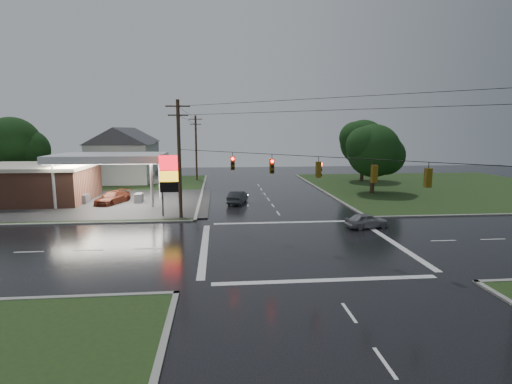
{
  "coord_description": "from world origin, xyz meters",
  "views": [
    {
      "loc": [
        -5.89,
        -27.8,
        8.39
      ],
      "look_at": [
        -2.72,
        5.94,
        3.0
      ],
      "focal_mm": 28.0,
      "sensor_mm": 36.0,
      "label": 1
    }
  ],
  "objects": [
    {
      "name": "tree_ne_near",
      "position": [
        14.14,
        21.99,
        5.56
      ],
      "size": [
        7.99,
        6.8,
        8.98
      ],
      "color": "black",
      "rests_on": "ground"
    },
    {
      "name": "traffic_signals",
      "position": [
        0.02,
        -0.02,
        6.48
      ],
      "size": [
        26.87,
        26.87,
        1.47
      ],
      "color": "black",
      "rests_on": "ground"
    },
    {
      "name": "tree_ne_far",
      "position": [
        17.15,
        33.99,
        6.18
      ],
      "size": [
        8.46,
        7.2,
        9.8
      ],
      "color": "black",
      "rests_on": "ground"
    },
    {
      "name": "pylon_sign",
      "position": [
        -10.5,
        10.5,
        4.01
      ],
      "size": [
        2.0,
        0.35,
        6.0
      ],
      "color": "#59595E",
      "rests_on": "ground"
    },
    {
      "name": "ground",
      "position": [
        0.0,
        0.0,
        0.0
      ],
      "size": [
        120.0,
        120.0,
        0.0
      ],
      "primitive_type": "plane",
      "color": "black",
      "rests_on": "ground"
    },
    {
      "name": "car_pump",
      "position": [
        -17.83,
        17.69,
        0.72
      ],
      "size": [
        3.71,
        5.34,
        1.44
      ],
      "primitive_type": "imported",
      "rotation": [
        0.0,
        0.0,
        -0.38
      ],
      "color": "#501E12",
      "rests_on": "ground"
    },
    {
      "name": "grass_nw",
      "position": [
        -26.0,
        26.0,
        0.04
      ],
      "size": [
        36.0,
        36.0,
        0.08
      ],
      "primitive_type": "cube",
      "color": "#213316",
      "rests_on": "ground"
    },
    {
      "name": "grass_ne",
      "position": [
        26.0,
        26.0,
        0.04
      ],
      "size": [
        36.0,
        36.0,
        0.08
      ],
      "primitive_type": "cube",
      "color": "#213316",
      "rests_on": "ground"
    },
    {
      "name": "tree_nw_behind",
      "position": [
        -33.84,
        29.99,
        6.18
      ],
      "size": [
        8.93,
        7.6,
        10.0
      ],
      "color": "black",
      "rests_on": "ground"
    },
    {
      "name": "car_north",
      "position": [
        -3.8,
        16.82,
        0.71
      ],
      "size": [
        2.66,
        4.58,
        1.43
      ],
      "primitive_type": "imported",
      "rotation": [
        0.0,
        0.0,
        2.86
      ],
      "color": "#212529",
      "rests_on": "ground"
    },
    {
      "name": "house_near",
      "position": [
        -20.95,
        36.0,
        4.41
      ],
      "size": [
        11.05,
        8.48,
        8.6
      ],
      "color": "silver",
      "rests_on": "ground"
    },
    {
      "name": "car_crossing",
      "position": [
        6.65,
        4.46,
        0.63
      ],
      "size": [
        3.93,
        2.21,
        1.26
      ],
      "primitive_type": "imported",
      "rotation": [
        0.0,
        0.0,
        1.77
      ],
      "color": "gray",
      "rests_on": "ground"
    },
    {
      "name": "gas_station",
      "position": [
        -25.68,
        19.7,
        2.55
      ],
      "size": [
        26.2,
        18.0,
        5.6
      ],
      "color": "#2D2D2D",
      "rests_on": "ground"
    },
    {
      "name": "utility_pole_nw",
      "position": [
        -9.5,
        9.5,
        5.72
      ],
      "size": [
        2.2,
        0.32,
        11.0
      ],
      "color": "#382619",
      "rests_on": "ground"
    },
    {
      "name": "utility_pole_n",
      "position": [
        -9.5,
        38.0,
        5.47
      ],
      "size": [
        2.2,
        0.32,
        10.5
      ],
      "color": "#382619",
      "rests_on": "ground"
    },
    {
      "name": "house_far",
      "position": [
        -21.95,
        48.0,
        4.41
      ],
      "size": [
        11.05,
        8.48,
        8.6
      ],
      "color": "silver",
      "rests_on": "ground"
    }
  ]
}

